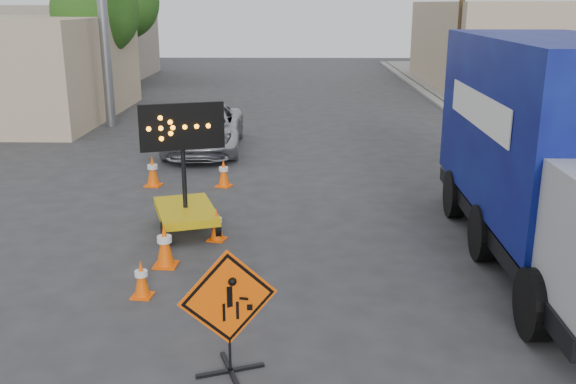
{
  "coord_description": "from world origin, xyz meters",
  "views": [
    {
      "loc": [
        0.69,
        -6.15,
        4.54
      ],
      "look_at": [
        0.51,
        3.81,
        1.59
      ],
      "focal_mm": 40.0,
      "sensor_mm": 36.0,
      "label": 1
    }
  ],
  "objects_px": {
    "pickup_truck": "(204,129)",
    "box_truck": "(557,165)",
    "arrow_board": "(185,203)",
    "construction_sign": "(229,309)"
  },
  "relations": [
    {
      "from": "pickup_truck",
      "to": "box_truck",
      "type": "height_order",
      "value": "box_truck"
    },
    {
      "from": "arrow_board",
      "to": "pickup_truck",
      "type": "relative_size",
      "value": 0.53
    },
    {
      "from": "pickup_truck",
      "to": "construction_sign",
      "type": "bearing_deg",
      "value": -83.21
    },
    {
      "from": "arrow_board",
      "to": "box_truck",
      "type": "distance_m",
      "value": 7.13
    },
    {
      "from": "arrow_board",
      "to": "pickup_truck",
      "type": "height_order",
      "value": "arrow_board"
    },
    {
      "from": "arrow_board",
      "to": "box_truck",
      "type": "relative_size",
      "value": 0.32
    },
    {
      "from": "box_truck",
      "to": "arrow_board",
      "type": "bearing_deg",
      "value": 168.89
    },
    {
      "from": "construction_sign",
      "to": "pickup_truck",
      "type": "distance_m",
      "value": 13.0
    },
    {
      "from": "pickup_truck",
      "to": "arrow_board",
      "type": "bearing_deg",
      "value": -87.5
    },
    {
      "from": "construction_sign",
      "to": "pickup_truck",
      "type": "relative_size",
      "value": 0.33
    }
  ]
}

